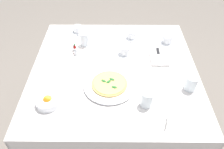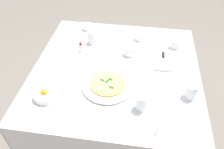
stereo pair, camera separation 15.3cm
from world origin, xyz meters
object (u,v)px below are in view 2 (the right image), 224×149
(water_glass_center_back, at_px, (190,92))
(citrus_bowl, at_px, (45,94))
(coffee_cup_near_right, at_px, (87,27))
(coffee_cup_far_right, at_px, (175,44))
(napkin_folded, at_px, (163,61))
(dinner_knife, at_px, (163,59))
(water_glass_near_left, at_px, (92,38))
(water_glass_back_corner, at_px, (141,103))
(salt_shaker, at_px, (81,49))
(menu_card, at_px, (159,126))
(coffee_cup_left_edge, at_px, (129,52))
(pizza, at_px, (108,83))
(pepper_shaker, at_px, (80,45))
(hot_sauce_bottle, at_px, (81,46))
(pizza_plate, at_px, (108,85))
(coffee_cup_right_edge, at_px, (139,37))

(water_glass_center_back, bearing_deg, citrus_bowl, -81.53)
(coffee_cup_near_right, bearing_deg, citrus_bowl, -6.03)
(coffee_cup_far_right, bearing_deg, coffee_cup_near_right, -101.79)
(napkin_folded, xyz_separation_m, dinner_knife, (0.00, -0.00, 0.01))
(water_glass_near_left, xyz_separation_m, water_glass_back_corner, (0.62, 0.43, -0.00))
(salt_shaker, height_order, menu_card, menu_card)
(water_glass_center_back, bearing_deg, coffee_cup_left_edge, -131.18)
(coffee_cup_far_right, relative_size, napkin_folded, 0.59)
(water_glass_near_left, xyz_separation_m, dinner_knife, (0.16, 0.57, -0.02))
(pizza, relative_size, coffee_cup_near_right, 1.79)
(coffee_cup_left_edge, relative_size, coffee_cup_near_right, 1.01)
(pepper_shaker, bearing_deg, menu_card, 42.18)
(coffee_cup_left_edge, xyz_separation_m, dinner_knife, (0.04, 0.26, -0.01))
(coffee_cup_left_edge, xyz_separation_m, salt_shaker, (0.01, -0.37, -0.01))
(hot_sauce_bottle, bearing_deg, menu_card, 42.92)
(napkin_folded, bearing_deg, water_glass_center_back, 25.11)
(coffee_cup_far_right, relative_size, water_glass_near_left, 1.24)
(water_glass_center_back, distance_m, hot_sauce_bottle, 0.88)
(pizza_plate, bearing_deg, pepper_shaker, -144.13)
(hot_sauce_bottle, xyz_separation_m, salt_shaker, (0.03, 0.01, -0.01))
(hot_sauce_bottle, relative_size, menu_card, 0.95)
(citrus_bowl, bearing_deg, pepper_shaker, 170.63)
(pizza, xyz_separation_m, water_glass_back_corner, (0.16, 0.23, 0.02))
(salt_shaker, bearing_deg, pepper_shaker, -160.35)
(pizza_plate, relative_size, water_glass_center_back, 3.41)
(coffee_cup_right_edge, relative_size, citrus_bowl, 0.88)
(coffee_cup_left_edge, relative_size, water_glass_back_corner, 1.25)
(coffee_cup_near_right, xyz_separation_m, dinner_knife, (0.35, 0.65, -0.00))
(salt_shaker, bearing_deg, water_glass_near_left, 157.07)
(water_glass_back_corner, distance_m, dinner_knife, 0.48)
(napkin_folded, height_order, hot_sauce_bottle, hot_sauce_bottle)
(menu_card, bearing_deg, citrus_bowl, -83.17)
(coffee_cup_far_right, xyz_separation_m, citrus_bowl, (0.65, -0.83, -0.01))
(coffee_cup_right_edge, bearing_deg, salt_shaker, -62.59)
(salt_shaker, bearing_deg, water_glass_back_corner, 44.93)
(coffee_cup_near_right, xyz_separation_m, water_glass_center_back, (0.67, 0.81, 0.02))
(pizza, xyz_separation_m, citrus_bowl, (0.15, -0.37, 0.00))
(pizza_plate, distance_m, pizza, 0.01)
(pizza, height_order, salt_shaker, salt_shaker)
(coffee_cup_near_right, distance_m, coffee_cup_far_right, 0.76)
(coffee_cup_far_right, distance_m, dinner_knife, 0.22)
(hot_sauce_bottle, height_order, salt_shaker, hot_sauce_bottle)
(coffee_cup_right_edge, height_order, water_glass_back_corner, water_glass_back_corner)
(coffee_cup_left_edge, bearing_deg, pizza_plate, -17.67)
(coffee_cup_near_right, distance_m, napkin_folded, 0.74)
(coffee_cup_right_edge, bearing_deg, napkin_folded, 36.44)
(napkin_folded, bearing_deg, citrus_bowl, -59.14)
(coffee_cup_far_right, height_order, coffee_cup_right_edge, coffee_cup_far_right)
(water_glass_center_back, bearing_deg, coffee_cup_near_right, -129.57)
(napkin_folded, distance_m, salt_shaker, 0.63)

